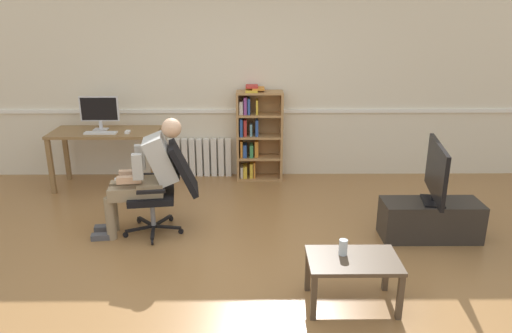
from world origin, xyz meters
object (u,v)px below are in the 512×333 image
Objects in this scene: radiator at (200,157)px; tv_screen at (436,172)px; drinking_glass at (343,247)px; tv_stand at (430,220)px; coffee_table at (353,265)px; imac_monitor at (99,110)px; computer_mouse at (128,132)px; bookshelf at (256,135)px; computer_desk at (106,139)px; office_chair at (166,185)px; person_seated at (146,174)px; keyboard at (101,133)px.

radiator is 1.02× the size of tv_screen.
tv_screen is 1.58m from drinking_glass.
tv_stand is 1.39× the size of coffee_table.
imac_monitor is at bearing 134.72° from coffee_table.
computer_mouse is at bearing 77.13° from tv_screen.
drinking_glass is (0.66, -2.94, -0.14)m from bookshelf.
computer_desk is 1.28m from radiator.
tv_screen reaches higher than radiator.
tv_screen reaches higher than computer_mouse.
bookshelf is 1.92m from office_chair.
coffee_table is (0.74, -3.01, -0.27)m from bookshelf.
person_seated is 2.20m from drinking_glass.
computer_desk is at bearing -171.55° from bookshelf.
computer_desk is 1.12× the size of person_seated.
person_seated reaches higher than computer_mouse.
bookshelf is at bearing 8.45° from computer_desk.
bookshelf reaches higher than office_chair.
tv_screen is at bearing -9.95° from tv_stand.
radiator is (-0.79, 0.10, -0.35)m from bookshelf.
keyboard is 0.46× the size of radiator.
computer_desk is 1.91× the size of coffee_table.
tv_screen is (2.73, -0.18, 0.20)m from office_chair.
coffee_table is at bearing -63.76° from radiator.
radiator is at bearing 116.24° from coffee_table.
computer_mouse is 3.54m from coffee_table.
tv_stand is (2.57, -1.95, -0.07)m from radiator.
drinking_glass is at bearing 144.44° from tv_screen.
office_chair reaches higher than drinking_glass.
person_seated reaches higher than imac_monitor.
person_seated is at bearing -68.82° from computer_mouse.
imac_monitor reaches higher than computer_desk.
computer_desk is 0.36m from computer_mouse.
drinking_glass is (-1.11, -1.09, -0.24)m from tv_screen.
keyboard is at bearing -155.77° from radiator.
computer_mouse reaches higher than drinking_glass.
tv_stand is (3.73, -1.56, -0.45)m from computer_desk.
computer_mouse is 0.14× the size of coffee_table.
bookshelf is 2.04m from person_seated.
computer_mouse reaches higher than coffee_table.
bookshelf is 2.60m from tv_stand.
person_seated reaches higher than keyboard.
person_seated reaches higher than computer_desk.
imac_monitor reaches higher than tv_screen.
computer_desk is 3.38× the size of keyboard.
tv_stand is (2.92, -0.16, -0.45)m from person_seated.
imac_monitor is 4.22m from tv_stand.
radiator is (1.16, 0.39, -0.38)m from computer_desk.
computer_mouse is (0.32, -0.12, 0.12)m from computer_desk.
person_seated is at bearing 144.92° from coffee_table.
office_chair reaches higher than radiator.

